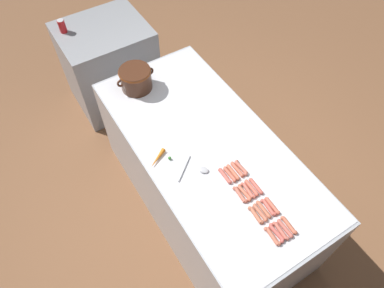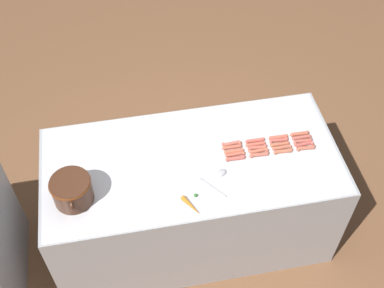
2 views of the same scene
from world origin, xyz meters
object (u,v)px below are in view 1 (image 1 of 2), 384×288
object	(u,v)px
hot_dog_6	(244,193)
hot_dog_15	(237,169)
hot_dog_16	(289,225)
hot_dog_4	(276,233)
hot_dog_7	(230,174)
hot_dog_8	(281,231)
soda_can	(62,26)
serving_spoon	(197,170)
hot_dog_2	(240,195)
hot_dog_12	(285,228)
back_cabinet	(110,66)
hot_dog_10	(248,190)
hot_dog_11	(233,172)
carrot	(158,158)
hot_dog_9	(264,209)
hot_dog_19	(241,168)
hot_dog_0	(272,236)
hot_dog_1	(256,215)
hot_dog_13	(268,207)
bean_pot	(136,78)
hot_dog_17	(272,206)
hot_dog_5	(260,212)
hot_dog_14	(252,188)
hot_dog_18	(256,186)
hot_dog_3	(225,176)

from	to	relation	value
hot_dog_6	hot_dog_15	distance (m)	0.18
hot_dog_15	hot_dog_16	world-z (taller)	same
hot_dog_4	hot_dog_7	bearing A→B (deg)	89.89
hot_dog_8	soda_can	xyz separation A→B (m)	(-0.44, 2.58, 0.05)
hot_dog_6	soda_can	xyz separation A→B (m)	(-0.41, 2.25, 0.05)
hot_dog_8	serving_spoon	distance (m)	0.67
hot_dog_16	hot_dog_8	bearing A→B (deg)	-178.57
hot_dog_2	hot_dog_12	bearing A→B (deg)	-74.05
back_cabinet	hot_dog_10	xyz separation A→B (m)	(0.13, -2.12, 0.47)
hot_dog_11	serving_spoon	xyz separation A→B (m)	(-0.19, 0.15, -0.00)
hot_dog_15	hot_dog_7	bearing A→B (deg)	-174.77
back_cabinet	carrot	size ratio (longest dim) A/B	5.46
hot_dog_9	hot_dog_19	world-z (taller)	same
hot_dog_0	serving_spoon	size ratio (longest dim) A/B	0.59
hot_dog_8	hot_dog_1	bearing A→B (deg)	111.45
hot_dog_6	soda_can	bearing A→B (deg)	100.23
hot_dog_13	bean_pot	world-z (taller)	bean_pot
hot_dog_6	serving_spoon	bearing A→B (deg)	117.63
hot_dog_11	hot_dog_17	size ratio (longest dim) A/B	1.00
hot_dog_2	carrot	distance (m)	0.61
hot_dog_2	hot_dog_17	size ratio (longest dim) A/B	1.00
hot_dog_17	hot_dog_19	world-z (taller)	same
hot_dog_5	hot_dog_6	distance (m)	0.16
hot_dog_0	hot_dog_13	distance (m)	0.19
back_cabinet	hot_dog_1	xyz separation A→B (m)	(0.06, -2.28, 0.47)
hot_dog_17	soda_can	bearing A→B (deg)	101.67
hot_dog_2	hot_dog_14	size ratio (longest dim) A/B	1.00
hot_dog_18	bean_pot	size ratio (longest dim) A/B	0.44
hot_dog_10	serving_spoon	distance (m)	0.37
hot_dog_0	hot_dog_9	bearing A→B (deg)	68.47
hot_dog_14	hot_dog_17	world-z (taller)	same
hot_dog_11	hot_dog_17	world-z (taller)	same
hot_dog_10	hot_dog_12	distance (m)	0.33
hot_dog_6	hot_dog_1	bearing A→B (deg)	-101.99
hot_dog_16	hot_dog_5	bearing A→B (deg)	121.11
hot_dog_2	hot_dog_11	world-z (taller)	same
hot_dog_15	hot_dog_18	bearing A→B (deg)	-80.62
hot_dog_7	hot_dog_13	xyz separation A→B (m)	(0.07, -0.33, 0.00)
hot_dog_14	hot_dog_16	world-z (taller)	same
back_cabinet	hot_dog_3	xyz separation A→B (m)	(0.06, -1.95, 0.47)
hot_dog_6	hot_dog_12	xyz separation A→B (m)	(0.06, -0.33, 0.00)
hot_dog_2	hot_dog_4	bearing A→B (deg)	-84.32
hot_dog_14	hot_dog_1	bearing A→B (deg)	-119.71
hot_dog_14	bean_pot	world-z (taller)	bean_pot
back_cabinet	hot_dog_11	xyz separation A→B (m)	(0.12, -1.95, 0.47)
hot_dog_6	hot_dog_11	xyz separation A→B (m)	(0.03, 0.17, 0.00)
hot_dog_6	hot_dog_9	bearing A→B (deg)	-79.14
hot_dog_2	hot_dog_6	distance (m)	0.03
hot_dog_3	hot_dog_13	xyz separation A→B (m)	(0.10, -0.33, 0.00)
hot_dog_2	hot_dog_14	world-z (taller)	same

